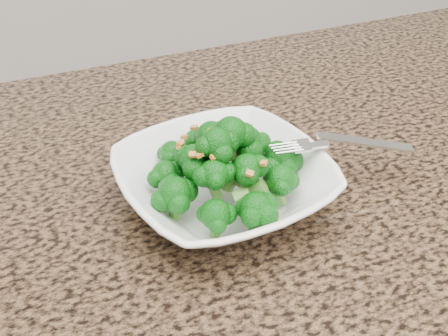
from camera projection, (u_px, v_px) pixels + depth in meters
name	position (u px, v px, depth m)	size (l,w,h in m)	color
granite_counter	(268.00, 273.00, 0.58)	(1.64, 1.04, 0.03)	brown
bowl	(224.00, 184.00, 0.63)	(0.23, 0.23, 0.06)	white
broccoli_pile	(224.00, 135.00, 0.59)	(0.20, 0.20, 0.07)	#0B600D
garlic_topping	(224.00, 102.00, 0.57)	(0.12, 0.12, 0.01)	orange
fork	(322.00, 144.00, 0.63)	(0.20, 0.03, 0.01)	silver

